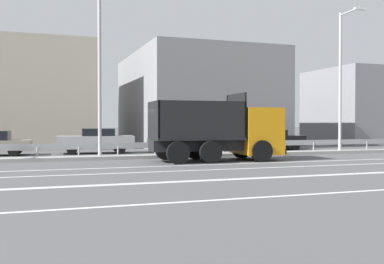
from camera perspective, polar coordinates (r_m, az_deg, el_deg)
ground_plane at (r=22.18m, az=-2.70°, el=-3.65°), size 320.00×320.00×0.00m
lane_strip_0 at (r=20.36m, az=4.79°, el=-4.07°), size 54.51×0.16×0.01m
lane_strip_1 at (r=18.52m, az=7.36°, el=-4.60°), size 54.51×0.16×0.01m
lane_strip_2 at (r=15.81m, az=12.44°, el=-5.60°), size 54.51×0.16×0.01m
lane_strip_3 at (r=15.99m, az=12.05°, el=-5.53°), size 54.51×0.16×0.01m
lane_strip_4 at (r=13.06m, az=20.39°, el=-7.07°), size 54.51×0.16×0.01m
median_island at (r=23.92m, az=-3.94°, el=-3.09°), size 29.98×1.10×0.18m
median_guardrail at (r=25.15m, az=-4.73°, el=-1.78°), size 54.51×0.09×0.78m
dump_truck at (r=22.25m, az=5.03°, el=-0.29°), size 6.52×2.99×3.30m
median_road_sign at (r=25.44m, az=5.98°, el=-0.26°), size 0.69×0.16×2.37m
street_lamp_1 at (r=23.32m, az=-11.56°, el=8.21°), size 0.71×2.76×8.38m
street_lamp_2 at (r=28.97m, az=18.48°, el=6.85°), size 0.71×2.14×8.59m
parked_car_3 at (r=27.97m, az=-12.08°, el=-1.09°), size 4.66×2.13×1.52m
parked_car_4 at (r=29.13m, az=-1.22°, el=-1.14°), size 4.32×2.08×1.32m
parked_car_5 at (r=31.21m, az=9.97°, el=-0.95°), size 4.70×2.17×1.39m
background_building_1 at (r=37.45m, az=0.32°, el=4.01°), size 10.24×14.39×7.45m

